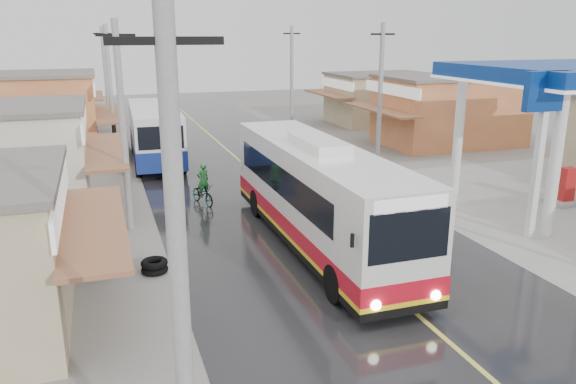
% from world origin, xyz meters
% --- Properties ---
extents(ground, '(120.00, 120.00, 0.00)m').
position_xyz_m(ground, '(0.00, 0.00, 0.00)').
color(ground, slate).
rests_on(ground, ground).
extents(road, '(12.00, 90.00, 0.02)m').
position_xyz_m(road, '(0.00, 15.00, 0.01)').
color(road, black).
rests_on(road, ground).
extents(centre_line, '(0.15, 90.00, 0.01)m').
position_xyz_m(centre_line, '(0.00, 15.00, 0.02)').
color(centre_line, '#D8CC4C').
rests_on(centre_line, road).
extents(shopfronts_right, '(11.00, 44.00, 4.80)m').
position_xyz_m(shopfronts_right, '(15.00, 12.00, 0.00)').
color(shopfronts_right, beige).
rests_on(shopfronts_right, ground).
extents(utility_poles_left, '(1.60, 50.00, 8.00)m').
position_xyz_m(utility_poles_left, '(-7.00, 16.00, 0.00)').
color(utility_poles_left, gray).
rests_on(utility_poles_left, ground).
extents(utility_poles_right, '(1.60, 36.00, 8.00)m').
position_xyz_m(utility_poles_right, '(7.00, 15.00, 0.00)').
color(utility_poles_right, gray).
rests_on(utility_poles_right, ground).
extents(coach_bus, '(2.97, 12.64, 3.94)m').
position_xyz_m(coach_bus, '(-0.67, 4.90, 1.90)').
color(coach_bus, silver).
rests_on(coach_bus, road).
extents(second_bus, '(2.95, 9.89, 3.26)m').
position_xyz_m(second_bus, '(-4.77, 20.78, 1.75)').
color(second_bus, silver).
rests_on(second_bus, road).
extents(cyclist, '(1.16, 1.93, 1.96)m').
position_xyz_m(cyclist, '(-3.69, 11.22, 0.64)').
color(cyclist, black).
rests_on(cyclist, ground).
extents(tricycle_near, '(2.04, 2.37, 1.71)m').
position_xyz_m(tricycle_near, '(-8.49, 5.55, 0.98)').
color(tricycle_near, '#26262D').
rests_on(tricycle_near, ground).
extents(tyre_stack, '(0.87, 0.87, 0.44)m').
position_xyz_m(tyre_stack, '(-6.55, 4.29, 0.22)').
color(tyre_stack, black).
rests_on(tyre_stack, ground).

